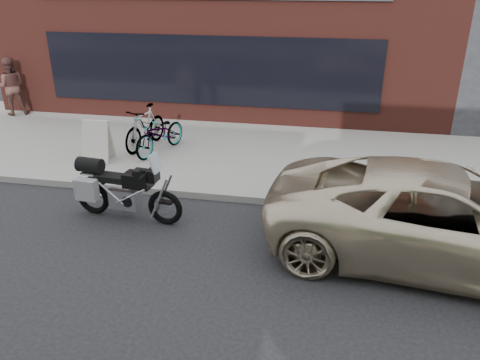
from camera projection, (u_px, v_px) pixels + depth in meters
The scene contains 9 objects.
ground at pixel (184, 341), 5.97m from camera, with size 120.00×120.00×0.00m, color black.
near_sidewalk at pixel (264, 150), 12.23m from camera, with size 44.00×6.00×0.15m, color gray.
storefront at pixel (240, 32), 17.97m from camera, with size 14.00×10.07×4.50m.
motorcycle at pixel (119, 189), 8.75m from camera, with size 2.20×0.71×1.39m.
minivan at pixel (443, 217), 7.39m from camera, with size 2.56×5.54×1.54m, color beige.
bicycle_front at pixel (160, 134), 11.69m from camera, with size 0.64×1.85×0.97m, color gray.
bicycle_rear at pixel (145, 127), 11.98m from camera, with size 0.51×1.82×1.09m, color gray.
sandwich_sign at pixel (97, 140), 11.18m from camera, with size 0.67×0.62×1.00m.
cafe_patron_left at pixel (11, 86), 14.72m from camera, with size 0.88×0.68×1.81m, color #52312C.
Camera 1 is at (1.59, -4.41, 4.30)m, focal length 35.00 mm.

